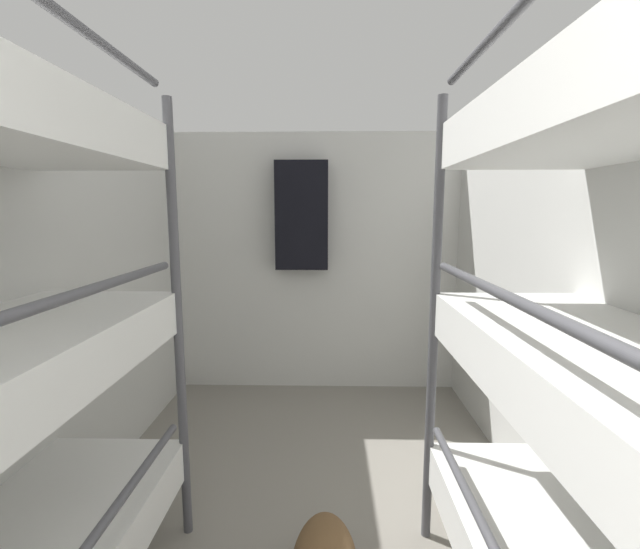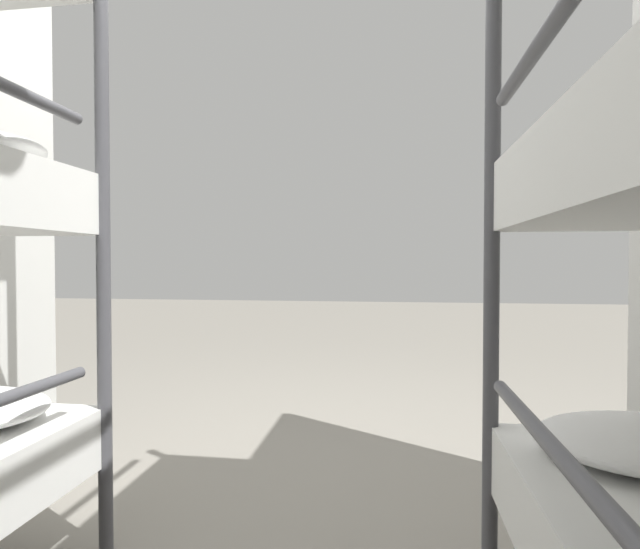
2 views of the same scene
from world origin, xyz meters
name	(u,v)px [view 1 (image 1 of 2)]	position (x,y,z in m)	size (l,w,h in m)	color
wall_right	(632,334)	(1.25, 2.13, 1.12)	(0.06, 4.38, 2.24)	silver
wall_back	(317,264)	(0.00, 4.29, 1.12)	(2.57, 0.06, 2.24)	silver
hanging_coat	(302,216)	(-0.12, 4.14, 1.54)	(0.44, 0.12, 0.90)	black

